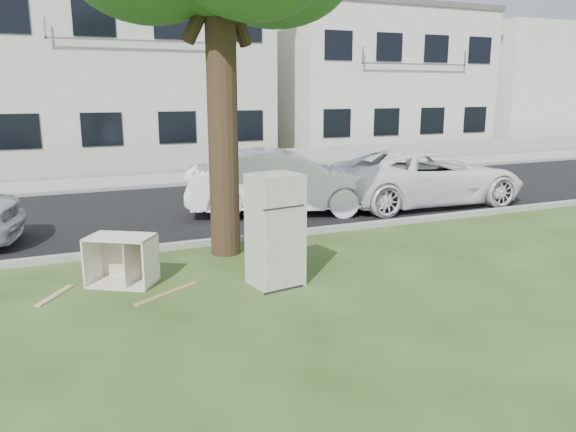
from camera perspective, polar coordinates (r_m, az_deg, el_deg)
name	(u,v)px	position (r m, az deg, el deg)	size (l,w,h in m)	color
ground	(283,279)	(9.11, -0.50, -6.43)	(120.00, 120.00, 0.00)	#2C4017
road	(192,209)	(14.63, -9.74, 0.75)	(120.00, 7.00, 0.01)	black
kerb_near	(235,242)	(11.31, -5.37, -2.68)	(120.00, 0.18, 0.12)	gray
kerb_far	(164,187)	(18.04, -12.48, 2.86)	(120.00, 0.18, 0.12)	gray
sidewalk	(155,181)	(19.45, -13.32, 3.53)	(120.00, 2.80, 0.01)	gray
low_wall	(147,165)	(20.97, -14.17, 5.08)	(120.00, 0.15, 0.70)	gray
townhouse_center	(122,72)	(25.66, -16.49, 13.83)	(11.22, 8.16, 7.44)	silver
townhouse_right	(365,81)	(29.71, 7.81, 13.41)	(10.20, 8.16, 6.84)	white
filler_right	(556,86)	(39.17, 25.59, 11.79)	(16.00, 9.00, 6.40)	silver
fridge	(275,230)	(8.65, -1.31, -1.44)	(0.72, 0.67, 1.75)	silver
cabinet	(122,260)	(9.15, -16.54, -4.32)	(1.00, 0.62, 0.78)	white
plank_a	(168,293)	(8.66, -12.14, -7.69)	(1.20, 0.10, 0.02)	olive
plank_b	(110,281)	(9.44, -17.64, -6.29)	(0.80, 0.08, 0.02)	#9B8151
plank_c	(55,295)	(9.08, -22.59, -7.44)	(0.89, 0.10, 0.02)	tan
car_center	(284,182)	(13.74, -0.44, 3.45)	(1.65, 4.74, 1.56)	white
car_right	(426,177)	(15.35, 13.82, 3.89)	(2.45, 5.31, 1.47)	white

